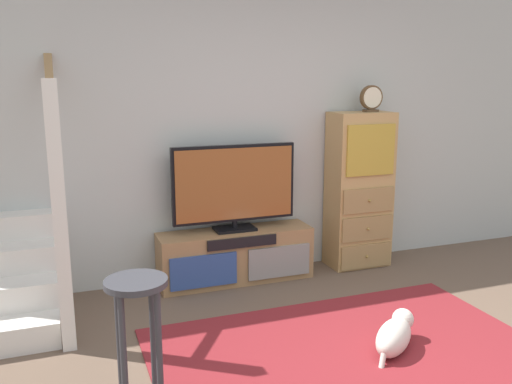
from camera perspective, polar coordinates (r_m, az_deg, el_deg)
The scene contains 8 objects.
back_wall at distance 5.00m, azimuth 0.09°, elevation 6.81°, with size 6.40×0.12×2.70m, color #B2B7B2.
area_rug at distance 3.76m, azimuth 10.43°, elevation -16.83°, with size 2.60×1.80×0.01m, color maroon.
media_console at distance 4.89m, azimuth -2.14°, elevation -6.73°, with size 1.38×0.38×0.47m.
television at distance 4.74m, azimuth -2.29°, elevation 0.68°, with size 1.11×0.22×0.76m.
side_cabinet at distance 5.27m, azimuth 10.81°, elevation 0.17°, with size 0.58×0.38×1.48m.
desk_clock at distance 5.19m, azimuth 12.04°, elevation 9.59°, with size 0.22×0.08×0.24m.
bar_stool_near at distance 3.06m, azimuth -12.38°, elevation -12.45°, with size 0.34×0.34×0.75m.
dog at distance 3.86m, azimuth 14.41°, elevation -14.34°, with size 0.47×0.43×0.23m.
Camera 1 is at (-1.73, -2.21, 1.81)m, focal length 37.99 mm.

